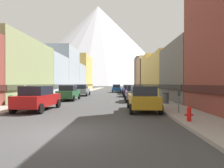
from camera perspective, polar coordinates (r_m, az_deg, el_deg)
The scene contains 31 objects.
ground_plane at distance 8.05m, azimuth -13.53°, elevation -13.87°, with size 400.00×400.00×0.00m, color #3A3A3A.
sidewalk_left at distance 43.38m, azimuth -9.09°, elevation -2.39°, with size 2.50×100.00×0.15m, color gray.
sidewalk_right at distance 42.77m, azimuth 7.59°, elevation -2.43°, with size 2.50×100.00×0.15m, color gray.
storefront_left_1 at distance 25.98m, azimuth -29.86°, elevation 3.29°, with size 8.49×12.11×7.07m.
storefront_left_2 at distance 35.61m, azimuth -22.15°, elevation 2.25°, with size 10.23×8.63×6.85m.
storefront_left_3 at distance 44.21m, azimuth -16.31°, elevation 3.67°, with size 8.84×10.06×9.77m.
storefront_left_4 at distance 53.35m, azimuth -12.46°, elevation 1.65°, with size 7.75×9.13×7.08m.
storefront_left_5 at distance 64.87m, azimuth -10.92°, elevation 3.11°, with size 10.10×13.27×11.10m.
storefront_right_1 at distance 23.41m, azimuth 27.88°, elevation 2.70°, with size 9.90×9.37×6.26m.
storefront_right_2 at distance 33.65m, azimuth 17.31°, elevation 2.29°, with size 7.24×13.08×6.74m.
storefront_right_3 at distance 44.93m, azimuth 13.39°, elevation 2.58°, with size 7.21×9.99×8.11m.
storefront_right_4 at distance 55.31m, azimuth 11.15°, elevation 2.67°, with size 7.05×10.28×9.22m.
storefront_right_5 at distance 64.99m, azimuth 10.21°, elevation 2.92°, with size 8.01×8.03×10.68m.
car_left_0 at distance 15.08m, azimuth -21.07°, elevation -3.89°, with size 2.18×4.45×1.78m.
car_left_1 at distance 23.25m, azimuth -12.69°, elevation -2.49°, with size 2.12×4.43×1.78m.
car_left_2 at distance 31.54m, azimuth -8.77°, elevation -1.82°, with size 2.13×4.43×1.78m.
car_right_0 at distance 13.93m, azimuth 9.06°, elevation -4.21°, with size 2.06×4.40×1.78m.
car_right_1 at distance 21.41m, azimuth 6.58°, elevation -2.71°, with size 2.09×4.41×1.78m.
car_right_2 at distance 29.56m, azimuth 5.31°, elevation -1.94°, with size 2.12×4.43×1.78m.
car_right_3 at distance 36.15m, azimuth 4.72°, elevation -1.58°, with size 2.19×4.46×1.78m.
car_driving_0 at distance 43.43m, azimuth 1.35°, elevation -1.30°, with size 2.06×4.40×1.78m.
fire_hydrant_near at distance 10.01m, azimuth 21.80°, elevation -8.05°, with size 0.40×0.22×0.70m.
parking_meter_near at distance 12.46m, azimuth 19.12°, elevation -4.19°, with size 0.14×0.10×1.33m.
trash_bin_right at distance 18.24m, azimuth 15.53°, elevation -4.00°, with size 0.59×0.59×0.98m.
potted_plant_0 at distance 18.41m, azimuth -27.67°, elevation -4.16°, with size 0.53×0.53×0.85m.
potted_plant_1 at distance 25.85m, azimuth -18.61°, elevation -2.69°, with size 0.74×0.74×0.99m.
potted_plant_2 at distance 25.75m, azimuth -18.70°, elevation -2.93°, with size 0.58×0.58×0.84m.
pedestrian_0 at distance 18.83m, azimuth -24.34°, elevation -3.07°, with size 0.36×0.36×1.65m.
pedestrian_1 at distance 19.41m, azimuth -23.49°, elevation -3.08°, with size 0.36×0.36×1.58m.
streetlamp_right at distance 29.34m, azimuth 8.39°, elevation 4.07°, with size 0.36×0.36×5.86m.
mountain_backdrop at distance 274.26m, azimuth -4.19°, elevation 11.21°, with size 212.77×212.77×109.83m, color white.
Camera 1 is at (2.09, -7.53, 1.94)m, focal length 30.94 mm.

